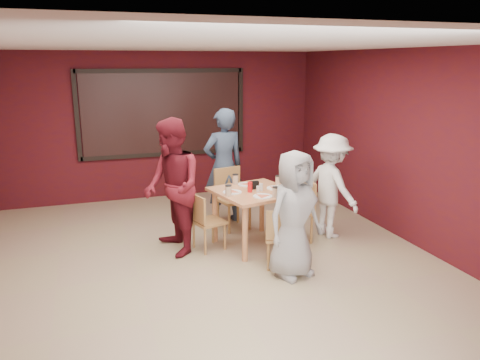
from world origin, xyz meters
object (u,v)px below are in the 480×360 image
object	(u,v)px
chair_left	(205,219)
diner_front	(294,215)
chair_right	(302,207)
dining_table	(254,198)
diner_right	(331,186)
diner_left	(172,187)
chair_back	(231,194)
diner_back	(224,166)
chair_front	(281,235)

from	to	relation	value
chair_left	diner_front	distance (m)	1.45
chair_left	diner_front	world-z (taller)	diner_front
chair_right	dining_table	bearing A→B (deg)	177.70
dining_table	diner_right	distance (m)	1.23
diner_right	diner_left	bearing A→B (deg)	74.06
dining_table	chair_back	xyz separation A→B (m)	(-0.08, 0.86, -0.18)
diner_right	chair_left	bearing A→B (deg)	75.05
diner_back	diner_right	size ratio (longest dim) A/B	1.20
chair_front	chair_back	distance (m)	1.72
dining_table	diner_front	size ratio (longest dim) A/B	0.79
diner_back	diner_left	world-z (taller)	diner_back
chair_front	chair_right	size ratio (longest dim) A/B	0.89
chair_front	diner_left	world-z (taller)	diner_left
diner_back	diner_right	bearing A→B (deg)	131.67
chair_front	chair_left	size ratio (longest dim) A/B	0.99
dining_table	diner_right	bearing A→B (deg)	-0.66
chair_back	diner_left	xyz separation A→B (m)	(-1.08, -0.75, 0.40)
diner_front	diner_right	world-z (taller)	diner_front
chair_back	chair_left	size ratio (longest dim) A/B	1.17
diner_left	chair_back	bearing A→B (deg)	117.60
dining_table	chair_left	distance (m)	0.77
diner_back	chair_right	bearing A→B (deg)	118.36
chair_front	diner_back	world-z (taller)	diner_back
diner_right	chair_back	bearing A→B (deg)	43.27
dining_table	diner_front	xyz separation A→B (m)	(0.12, -1.08, 0.08)
dining_table	chair_front	world-z (taller)	dining_table
diner_front	chair_front	bearing A→B (deg)	87.82
chair_front	dining_table	bearing A→B (deg)	93.44
diner_left	diner_right	size ratio (longest dim) A/B	1.20
chair_front	chair_back	world-z (taller)	chair_back
dining_table	chair_right	xyz separation A→B (m)	(0.74, -0.03, -0.21)
chair_front	chair_right	world-z (taller)	chair_right
dining_table	diner_front	distance (m)	1.09
diner_back	dining_table	bearing A→B (deg)	88.13
diner_front	chair_left	bearing A→B (deg)	108.44
chair_left	diner_left	distance (m)	0.65
chair_back	diner_left	world-z (taller)	diner_left
diner_front	chair_right	bearing A→B (deg)	41.21
chair_right	diner_front	distance (m)	1.25
chair_front	chair_right	bearing A→B (deg)	50.28
diner_left	diner_front	bearing A→B (deg)	39.63
chair_right	diner_front	world-z (taller)	diner_front
dining_table	chair_back	world-z (taller)	dining_table
chair_back	diner_front	distance (m)	1.97
dining_table	chair_right	world-z (taller)	dining_table
dining_table	diner_back	xyz separation A→B (m)	(-0.11, 1.15, 0.23)
chair_back	diner_back	bearing A→B (deg)	96.89
diner_right	chair_front	bearing A→B (deg)	112.31
diner_left	dining_table	bearing A→B (deg)	77.57
diner_back	diner_left	xyz separation A→B (m)	(-1.04, -1.05, -0.00)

